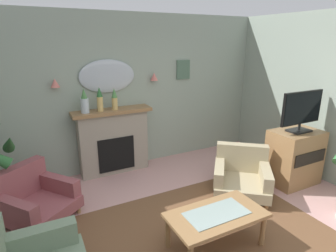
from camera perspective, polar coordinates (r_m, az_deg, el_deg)
name	(u,v)px	position (r m, az deg, el deg)	size (l,w,h in m)	color
wall_back	(125,93)	(5.17, -8.66, 6.66)	(6.46, 0.10, 2.76)	#93A393
patterned_rug	(201,241)	(3.63, 6.80, -22.22)	(3.20, 2.40, 0.01)	brown
fireplace	(114,142)	(5.08, -10.97, -3.15)	(1.36, 0.36, 1.16)	gray
mantel_vase_right	(85,102)	(4.74, -16.60, 4.63)	(0.13, 0.13, 0.40)	silver
mantel_vase_left	(100,99)	(4.79, -13.70, 5.33)	(0.10, 0.10, 0.40)	tan
mantel_vase_centre	(114,99)	(4.85, -10.82, 5.48)	(0.10, 0.10, 0.37)	tan
wall_mirror	(107,76)	(4.94, -12.21, 9.86)	(0.96, 0.06, 0.56)	#B2BCC6
wall_sconce_left	(55,83)	(4.75, -22.00, 8.12)	(0.14, 0.14, 0.14)	#D17066
wall_sconce_right	(154,77)	(5.19, -2.84, 10.00)	(0.14, 0.14, 0.14)	#D17066
framed_picture	(183,70)	(5.54, 3.11, 11.37)	(0.28, 0.03, 0.36)	#4C6B56
coffee_table	(216,218)	(3.36, 9.80, -17.89)	(1.10, 0.60, 0.45)	olive
armchair_near_fireplace	(33,198)	(4.21, -25.75, -13.04)	(1.13, 1.14, 0.71)	#934C51
armchair_beside_couch	(241,174)	(4.56, 14.70, -9.47)	(1.14, 1.14, 0.71)	tan
tv_cabinet	(294,157)	(5.10, 24.22, -5.77)	(0.80, 0.57, 0.90)	olive
tv_flatscreen	(302,110)	(4.85, 25.54, 2.87)	(0.84, 0.24, 0.65)	black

